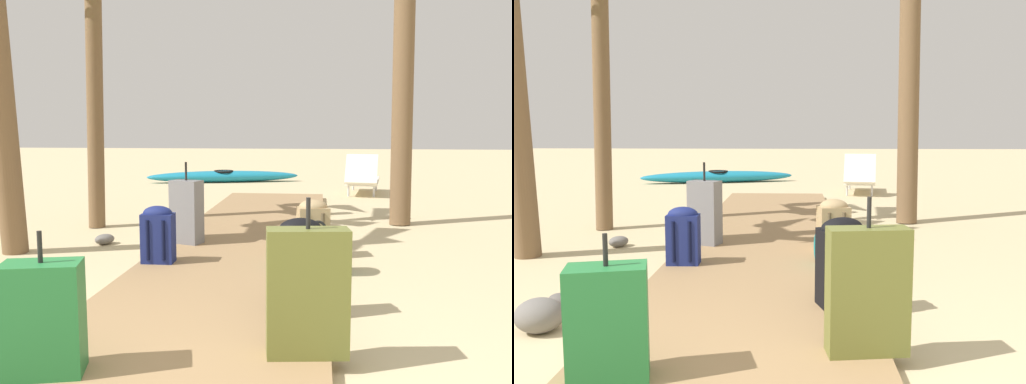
% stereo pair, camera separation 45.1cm
% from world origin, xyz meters
% --- Properties ---
extents(ground_plane, '(60.00, 60.00, 0.00)m').
position_xyz_m(ground_plane, '(0.00, 3.33, 0.00)').
color(ground_plane, '#CCB789').
extents(boardwalk, '(1.72, 8.33, 0.08)m').
position_xyz_m(boardwalk, '(0.00, 4.17, 0.04)').
color(boardwalk, '#9E7A51').
rests_on(boardwalk, ground).
extents(backpack_black, '(0.36, 0.28, 0.62)m').
position_xyz_m(backpack_black, '(0.66, 1.87, 0.41)').
color(backpack_black, black).
rests_on(backpack_black, boardwalk).
extents(suitcase_olive, '(0.46, 0.23, 0.86)m').
position_xyz_m(suitcase_olive, '(0.73, 1.06, 0.43)').
color(suitcase_olive, olive).
rests_on(suitcase_olive, boardwalk).
extents(backpack_navy, '(0.29, 0.21, 0.53)m').
position_xyz_m(backpack_navy, '(-0.68, 2.94, 0.36)').
color(backpack_navy, navy).
rests_on(backpack_navy, boardwalk).
extents(suitcase_grey, '(0.37, 0.29, 0.87)m').
position_xyz_m(suitcase_grey, '(-0.62, 3.80, 0.42)').
color(suitcase_grey, slate).
rests_on(suitcase_grey, boardwalk).
extents(backpack_tan, '(0.35, 0.31, 0.51)m').
position_xyz_m(backpack_tan, '(0.73, 3.63, 0.35)').
color(backpack_tan, tan).
rests_on(backpack_tan, boardwalk).
extents(suitcase_green, '(0.42, 0.31, 0.73)m').
position_xyz_m(suitcase_green, '(-0.57, 0.69, 0.37)').
color(suitcase_green, '#237538').
rests_on(suitcase_green, boardwalk).
extents(duffel_bag_teal, '(0.54, 0.38, 0.41)m').
position_xyz_m(duffel_bag_teal, '(0.78, 3.00, 0.23)').
color(duffel_bag_teal, '#197A7F').
rests_on(duffel_bag_teal, boardwalk).
extents(lounge_chair, '(0.81, 1.58, 0.82)m').
position_xyz_m(lounge_chair, '(1.66, 9.04, 0.33)').
color(lounge_chair, white).
rests_on(lounge_chair, ground).
extents(kayak, '(3.73, 1.49, 0.29)m').
position_xyz_m(kayak, '(-1.53, 11.13, 0.14)').
color(kayak, teal).
rests_on(kayak, ground).
extents(rock_left_near, '(0.32, 0.29, 0.22)m').
position_xyz_m(rock_left_near, '(-1.31, 1.48, 0.11)').
color(rock_left_near, slate).
rests_on(rock_left_near, ground).
extents(rock_left_mid, '(0.24, 0.24, 0.10)m').
position_xyz_m(rock_left_mid, '(-1.40, 1.96, 0.05)').
color(rock_left_mid, '#5B5651').
rests_on(rock_left_mid, ground).
extents(rock_right_near, '(0.30, 0.31, 0.13)m').
position_xyz_m(rock_right_near, '(1.96, 6.16, 0.07)').
color(rock_right_near, gray).
rests_on(rock_right_near, ground).
extents(rock_left_far, '(0.28, 0.29, 0.12)m').
position_xyz_m(rock_left_far, '(-1.62, 3.97, 0.06)').
color(rock_left_far, slate).
rests_on(rock_left_far, ground).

